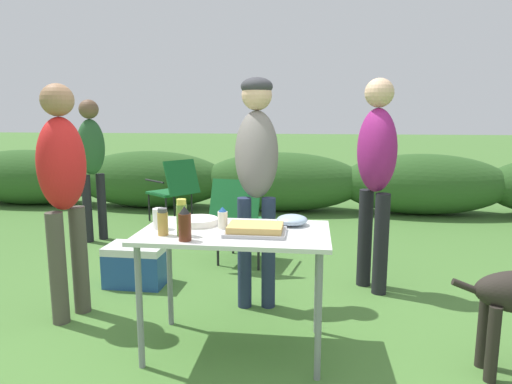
% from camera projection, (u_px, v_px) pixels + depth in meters
% --- Properties ---
extents(ground_plane, '(60.00, 60.00, 0.00)m').
position_uv_depth(ground_plane, '(236.00, 348.00, 2.78)').
color(ground_plane, '#477533').
extents(shrub_hedge, '(14.40, 0.90, 0.86)m').
position_uv_depth(shrub_hedge, '(281.00, 182.00, 6.68)').
color(shrub_hedge, '#2D5623').
rests_on(shrub_hedge, ground).
extents(folding_table, '(1.10, 0.64, 0.74)m').
position_uv_depth(folding_table, '(235.00, 243.00, 2.67)').
color(folding_table, silver).
rests_on(folding_table, ground).
extents(food_tray, '(0.35, 0.24, 0.06)m').
position_uv_depth(food_tray, '(255.00, 229.00, 2.58)').
color(food_tray, '#9E9EA3').
rests_on(food_tray, folding_table).
extents(plate_stack, '(0.24, 0.24, 0.04)m').
position_uv_depth(plate_stack, '(198.00, 221.00, 2.79)').
color(plate_stack, white).
rests_on(plate_stack, folding_table).
extents(mixing_bowl, '(0.19, 0.19, 0.06)m').
position_uv_depth(mixing_bowl, '(292.00, 220.00, 2.78)').
color(mixing_bowl, '#99B2CC').
rests_on(mixing_bowl, folding_table).
extents(paper_cup_stack, '(0.08, 0.08, 0.12)m').
position_uv_depth(paper_cup_stack, '(160.00, 219.00, 2.69)').
color(paper_cup_stack, white).
rests_on(paper_cup_stack, folding_table).
extents(mayo_bottle, '(0.06, 0.06, 0.13)m').
position_uv_depth(mayo_bottle, '(223.00, 218.00, 2.70)').
color(mayo_bottle, silver).
rests_on(mayo_bottle, folding_table).
extents(bbq_sauce_bottle, '(0.07, 0.07, 0.19)m').
position_uv_depth(bbq_sauce_bottle, '(185.00, 224.00, 2.43)').
color(bbq_sauce_bottle, '#562314').
rests_on(bbq_sauce_bottle, folding_table).
extents(spice_jar, '(0.06, 0.06, 0.15)m').
position_uv_depth(spice_jar, '(163.00, 222.00, 2.55)').
color(spice_jar, '#B2893D').
rests_on(spice_jar, folding_table).
extents(relish_jar, '(0.06, 0.06, 0.21)m').
position_uv_depth(relish_jar, '(182.00, 218.00, 2.54)').
color(relish_jar, olive).
rests_on(relish_jar, folding_table).
extents(standing_person_in_red_jacket, '(0.37, 0.49, 1.68)m').
position_uv_depth(standing_person_in_red_jacket, '(257.00, 159.00, 3.33)').
color(standing_person_in_red_jacket, '#232D4C').
rests_on(standing_person_in_red_jacket, ground).
extents(standing_person_in_navy_coat, '(0.35, 0.41, 1.61)m').
position_uv_depth(standing_person_in_navy_coat, '(63.00, 181.00, 3.05)').
color(standing_person_in_navy_coat, '#4C473D').
rests_on(standing_person_in_navy_coat, ground).
extents(standing_person_in_gray_fleece, '(0.36, 0.38, 1.56)m').
position_uv_depth(standing_person_in_gray_fleece, '(92.00, 156.00, 5.00)').
color(standing_person_in_gray_fleece, black).
rests_on(standing_person_in_gray_fleece, ground).
extents(standing_person_in_dark_puffer, '(0.41, 0.44, 1.68)m').
position_uv_depth(standing_person_in_dark_puffer, '(376.00, 165.00, 3.56)').
color(standing_person_in_dark_puffer, black).
rests_on(standing_person_in_dark_puffer, ground).
extents(camp_chair_green_behind_table, '(0.75, 0.73, 0.83)m').
position_uv_depth(camp_chair_green_behind_table, '(175.00, 187.00, 5.93)').
color(camp_chair_green_behind_table, '#19602D').
rests_on(camp_chair_green_behind_table, ground).
extents(camp_chair_near_hedge, '(0.57, 0.67, 0.83)m').
position_uv_depth(camp_chair_near_hedge, '(241.00, 216.00, 4.24)').
color(camp_chair_near_hedge, '#19602D').
rests_on(camp_chair_near_hedge, ground).
extents(cooler_box, '(0.49, 0.33, 0.34)m').
position_uv_depth(cooler_box, '(136.00, 265.00, 3.80)').
color(cooler_box, '#234C93').
rests_on(cooler_box, ground).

